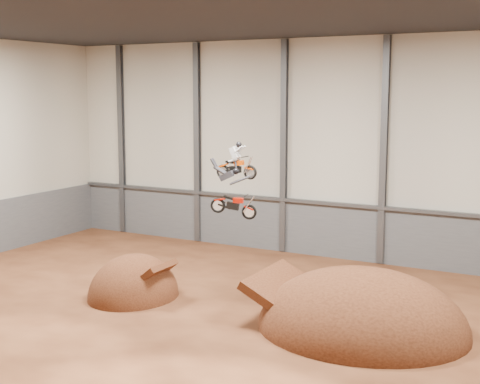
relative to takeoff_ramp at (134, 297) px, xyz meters
The scene contains 13 objects.
floor 6.44m from the takeoff_ramp, 19.04° to the right, with size 40.00×40.00×0.00m, color #442112.
back_wall 15.89m from the takeoff_ramp, 64.72° to the left, with size 40.00×0.10×14.00m, color beige.
ceiling 15.41m from the takeoff_ramp, 19.04° to the right, with size 40.00×40.00×0.00m, color black.
lower_band_back 14.28m from the takeoff_ramp, 64.55° to the left, with size 39.80×0.18×3.50m, color #54575C.
steel_rail 14.48m from the takeoff_ramp, 64.29° to the left, with size 39.80×0.35×0.20m, color #47494F.
steel_column_0 17.95m from the takeoff_ramp, 129.79° to the left, with size 0.40×0.36×13.90m, color #47494F.
steel_column_1 15.02m from the takeoff_ramp, 107.11° to the left, with size 0.40×0.36×13.90m, color #47494F.
steel_column_2 14.76m from the takeoff_ramp, 77.75° to the left, with size 0.40×0.36×13.90m, color #47494F.
steel_column_3 17.29m from the takeoff_ramp, 53.42° to the left, with size 0.40×0.36×13.90m, color #47494F.
takeoff_ramp is the anchor object (origin of this frame).
landing_ramp 12.09m from the takeoff_ramp, ahead, with size 9.58×8.47×5.53m, color #36190D.
fmx_rider_a 9.12m from the takeoff_ramp, 21.52° to the left, with size 2.25×0.86×2.03m, color #D14000, non-canonical shape.
fmx_rider_b 7.95m from the takeoff_ramp, 14.09° to the left, with size 3.10×0.89×2.66m, color #B50D00, non-canonical shape.
Camera 1 is at (14.79, -24.98, 10.69)m, focal length 50.00 mm.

